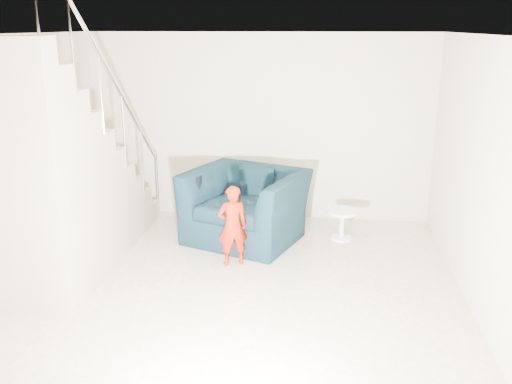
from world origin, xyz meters
TOP-DOWN VIEW (x-y plane):
  - floor at (0.00, 0.00)m, footprint 5.50×5.50m
  - ceiling at (0.00, 0.00)m, footprint 5.50×5.50m
  - back_wall at (0.00, 2.75)m, footprint 5.00×0.00m
  - front_wall at (0.00, -2.75)m, footprint 5.00×0.00m
  - right_wall at (2.50, 0.00)m, footprint 0.00×5.50m
  - armchair at (-0.06, 1.79)m, footprint 1.79×1.69m
  - toddler at (-0.10, 0.95)m, footprint 0.43×0.36m
  - side_table at (1.23, 1.92)m, footprint 0.42×0.42m
  - staircase at (-2.00, 0.55)m, footprint 1.02×3.03m
  - cushion at (0.05, 2.10)m, footprint 0.47×0.23m
  - throw at (-0.66, 1.83)m, footprint 0.05×0.53m
  - phone at (-0.01, 0.92)m, footprint 0.03×0.05m

SIDE VIEW (x-z plane):
  - floor at x=0.00m, z-range 0.00..0.00m
  - side_table at x=1.23m, z-range 0.07..0.49m
  - armchair at x=-0.06m, z-range 0.00..0.94m
  - toddler at x=-0.10m, z-range 0.00..0.99m
  - throw at x=-0.66m, z-range 0.29..0.89m
  - cushion at x=0.05m, z-range 0.48..0.95m
  - phone at x=-0.01m, z-range 0.81..0.91m
  - staircase at x=-2.00m, z-range -0.86..2.76m
  - right_wall at x=2.50m, z-range -1.40..4.10m
  - back_wall at x=0.00m, z-range -1.15..3.85m
  - front_wall at x=0.00m, z-range -1.15..3.85m
  - ceiling at x=0.00m, z-range 2.70..2.70m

